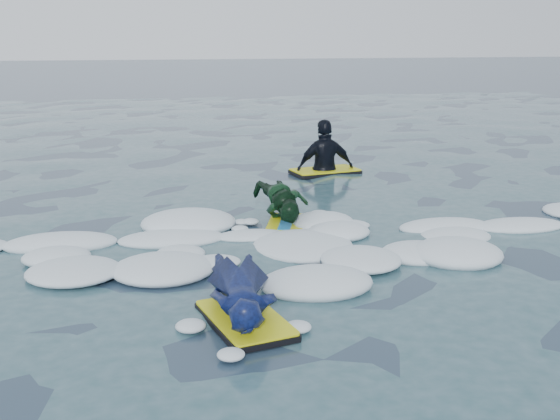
# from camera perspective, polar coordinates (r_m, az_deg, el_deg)

# --- Properties ---
(ground) EXTENTS (120.00, 120.00, 0.00)m
(ground) POSITION_cam_1_polar(r_m,az_deg,el_deg) (7.60, -0.20, -5.48)
(ground) COLOR #1A283F
(ground) RESTS_ON ground
(foam_band) EXTENTS (12.00, 3.10, 0.30)m
(foam_band) POSITION_cam_1_polar(r_m,az_deg,el_deg) (8.57, -1.50, -3.17)
(foam_band) COLOR white
(foam_band) RESTS_ON ground
(prone_woman_unit) EXTENTS (0.87, 1.73, 0.44)m
(prone_woman_unit) POSITION_cam_1_polar(r_m,az_deg,el_deg) (6.55, -3.14, -6.75)
(prone_woman_unit) COLOR black
(prone_woman_unit) RESTS_ON ground
(prone_child_unit) EXTENTS (0.75, 1.40, 0.54)m
(prone_child_unit) POSITION_cam_1_polar(r_m,az_deg,el_deg) (9.64, 0.32, 0.54)
(prone_child_unit) COLOR black
(prone_child_unit) RESTS_ON ground
(waiting_rider_unit) EXTENTS (1.36, 0.93, 1.87)m
(waiting_rider_unit) POSITION_cam_1_polar(r_m,az_deg,el_deg) (13.04, 3.68, 3.28)
(waiting_rider_unit) COLOR black
(waiting_rider_unit) RESTS_ON ground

